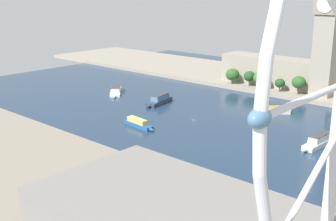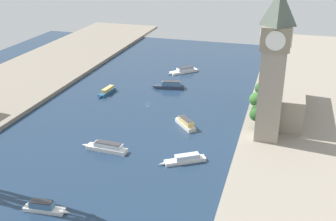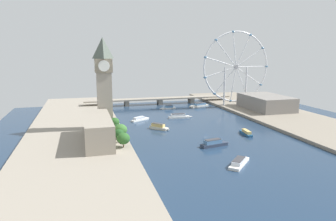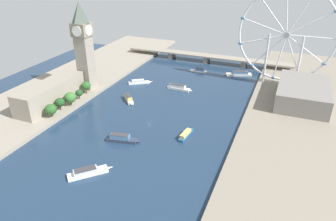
{
  "view_description": "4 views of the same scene",
  "coord_description": "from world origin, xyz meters",
  "px_view_note": "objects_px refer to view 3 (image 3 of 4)",
  "views": [
    {
      "loc": [
        201.28,
        160.88,
        76.08
      ],
      "look_at": [
        23.29,
        0.05,
        8.39
      ],
      "focal_mm": 46.96,
      "sensor_mm": 36.0,
      "label": 1
    },
    {
      "loc": [
        -97.94,
        277.04,
        117.99
      ],
      "look_at": [
        -24.08,
        26.42,
        7.17
      ],
      "focal_mm": 44.64,
      "sensor_mm": 36.0,
      "label": 2
    },
    {
      "loc": [
        -111.77,
        -266.67,
        78.56
      ],
      "look_at": [
        -19.36,
        65.45,
        12.66
      ],
      "focal_mm": 33.2,
      "sensor_mm": 36.0,
      "label": 3
    },
    {
      "loc": [
        106.38,
        -218.54,
        134.93
      ],
      "look_at": [
        11.16,
        16.14,
        6.48
      ],
      "focal_mm": 33.9,
      "sensor_mm": 36.0,
      "label": 4
    }
  ],
  "objects_px": {
    "tour_boat_6": "(140,119)",
    "tour_boat_7": "(239,162)",
    "tour_boat_3": "(246,133)",
    "riverside_hall": "(266,102)",
    "tour_boat_4": "(159,127)",
    "clock_tower": "(104,82)",
    "tour_boat_1": "(168,107)",
    "tour_boat_2": "(214,143)",
    "parliament_block": "(98,129)",
    "tour_boat_0": "(179,116)",
    "river_bridge": "(160,99)",
    "tour_boat_5": "(199,105)",
    "ferris_wheel": "(236,67)"
  },
  "relations": [
    {
      "from": "tour_boat_6",
      "to": "tour_boat_7",
      "type": "height_order",
      "value": "tour_boat_7"
    },
    {
      "from": "tour_boat_3",
      "to": "riverside_hall",
      "type": "bearing_deg",
      "value": -34.39
    },
    {
      "from": "tour_boat_3",
      "to": "tour_boat_6",
      "type": "bearing_deg",
      "value": 50.69
    },
    {
      "from": "tour_boat_4",
      "to": "tour_boat_6",
      "type": "distance_m",
      "value": 46.99
    },
    {
      "from": "clock_tower",
      "to": "tour_boat_1",
      "type": "relative_size",
      "value": 3.87
    },
    {
      "from": "tour_boat_1",
      "to": "tour_boat_2",
      "type": "distance_m",
      "value": 176.24
    },
    {
      "from": "parliament_block",
      "to": "tour_boat_1",
      "type": "relative_size",
      "value": 3.33
    },
    {
      "from": "parliament_block",
      "to": "tour_boat_2",
      "type": "height_order",
      "value": "parliament_block"
    },
    {
      "from": "tour_boat_6",
      "to": "tour_boat_0",
      "type": "bearing_deg",
      "value": -32.09
    },
    {
      "from": "clock_tower",
      "to": "parliament_block",
      "type": "relative_size",
      "value": 1.16
    },
    {
      "from": "tour_boat_2",
      "to": "tour_boat_7",
      "type": "relative_size",
      "value": 1.11
    },
    {
      "from": "river_bridge",
      "to": "tour_boat_6",
      "type": "xyz_separation_m",
      "value": [
        -49.38,
        -102.91,
        -5.76
      ]
    },
    {
      "from": "riverside_hall",
      "to": "tour_boat_1",
      "type": "distance_m",
      "value": 130.75
    },
    {
      "from": "tour_boat_1",
      "to": "parliament_block",
      "type": "bearing_deg",
      "value": 49.88
    },
    {
      "from": "tour_boat_1",
      "to": "tour_boat_6",
      "type": "distance_m",
      "value": 80.36
    },
    {
      "from": "tour_boat_5",
      "to": "riverside_hall",
      "type": "bearing_deg",
      "value": 119.77
    },
    {
      "from": "tour_boat_6",
      "to": "ferris_wheel",
      "type": "bearing_deg",
      "value": -13.42
    },
    {
      "from": "tour_boat_1",
      "to": "tour_boat_3",
      "type": "xyz_separation_m",
      "value": [
        35.46,
        -149.96,
        -0.16
      ]
    },
    {
      "from": "tour_boat_3",
      "to": "tour_boat_7",
      "type": "xyz_separation_m",
      "value": [
        -45.32,
        -71.04,
        -0.02
      ]
    },
    {
      "from": "parliament_block",
      "to": "river_bridge",
      "type": "distance_m",
      "value": 212.28
    },
    {
      "from": "ferris_wheel",
      "to": "riverside_hall",
      "type": "distance_m",
      "value": 64.33
    },
    {
      "from": "ferris_wheel",
      "to": "parliament_block",
      "type": "bearing_deg",
      "value": -145.88
    },
    {
      "from": "ferris_wheel",
      "to": "tour_boat_0",
      "type": "height_order",
      "value": "ferris_wheel"
    },
    {
      "from": "tour_boat_4",
      "to": "tour_boat_7",
      "type": "bearing_deg",
      "value": -26.37
    },
    {
      "from": "tour_boat_0",
      "to": "tour_boat_4",
      "type": "distance_m",
      "value": 58.36
    },
    {
      "from": "parliament_block",
      "to": "ferris_wheel",
      "type": "relative_size",
      "value": 0.74
    },
    {
      "from": "ferris_wheel",
      "to": "tour_boat_4",
      "type": "xyz_separation_m",
      "value": [
        -135.12,
        -95.89,
        -53.81
      ]
    },
    {
      "from": "tour_boat_0",
      "to": "ferris_wheel",
      "type": "bearing_deg",
      "value": 30.15
    },
    {
      "from": "tour_boat_0",
      "to": "tour_boat_1",
      "type": "distance_m",
      "value": 61.76
    },
    {
      "from": "tour_boat_5",
      "to": "tour_boat_7",
      "type": "relative_size",
      "value": 1.36
    },
    {
      "from": "riverside_hall",
      "to": "tour_boat_5",
      "type": "xyz_separation_m",
      "value": [
        -71.5,
        58.05,
        -9.89
      ]
    },
    {
      "from": "parliament_block",
      "to": "river_bridge",
      "type": "xyz_separation_m",
      "value": [
        100.79,
        186.73,
        -5.98
      ]
    },
    {
      "from": "tour_boat_1",
      "to": "tour_boat_5",
      "type": "xyz_separation_m",
      "value": [
        48.42,
        6.92,
        0.04
      ]
    },
    {
      "from": "river_bridge",
      "to": "tour_boat_2",
      "type": "bearing_deg",
      "value": -91.93
    },
    {
      "from": "tour_boat_7",
      "to": "tour_boat_4",
      "type": "bearing_deg",
      "value": 59.31
    },
    {
      "from": "parliament_block",
      "to": "tour_boat_6",
      "type": "xyz_separation_m",
      "value": [
        51.41,
        83.82,
        -11.74
      ]
    },
    {
      "from": "ferris_wheel",
      "to": "tour_boat_5",
      "type": "bearing_deg",
      "value": 158.46
    },
    {
      "from": "tour_boat_3",
      "to": "tour_boat_6",
      "type": "xyz_separation_m",
      "value": [
        -86.73,
        88.08,
        -0.13
      ]
    },
    {
      "from": "parliament_block",
      "to": "tour_boat_5",
      "type": "bearing_deg",
      "value": 45.28
    },
    {
      "from": "tour_boat_2",
      "to": "tour_boat_4",
      "type": "bearing_deg",
      "value": 102.66
    },
    {
      "from": "ferris_wheel",
      "to": "tour_boat_3",
      "type": "height_order",
      "value": "ferris_wheel"
    },
    {
      "from": "riverside_hall",
      "to": "river_bridge",
      "type": "height_order",
      "value": "riverside_hall"
    },
    {
      "from": "ferris_wheel",
      "to": "tour_boat_3",
      "type": "bearing_deg",
      "value": -113.37
    },
    {
      "from": "tour_boat_6",
      "to": "tour_boat_5",
      "type": "bearing_deg",
      "value": 2.24
    },
    {
      "from": "clock_tower",
      "to": "tour_boat_3",
      "type": "height_order",
      "value": "clock_tower"
    },
    {
      "from": "tour_boat_1",
      "to": "tour_boat_5",
      "type": "bearing_deg",
      "value": -176.82
    },
    {
      "from": "parliament_block",
      "to": "river_bridge",
      "type": "relative_size",
      "value": 0.34
    },
    {
      "from": "tour_boat_1",
      "to": "tour_boat_4",
      "type": "bearing_deg",
      "value": 64.7
    },
    {
      "from": "tour_boat_0",
      "to": "parliament_block",
      "type": "bearing_deg",
      "value": -136.37
    },
    {
      "from": "tour_boat_1",
      "to": "riverside_hall",
      "type": "bearing_deg",
      "value": 151.96
    }
  ]
}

